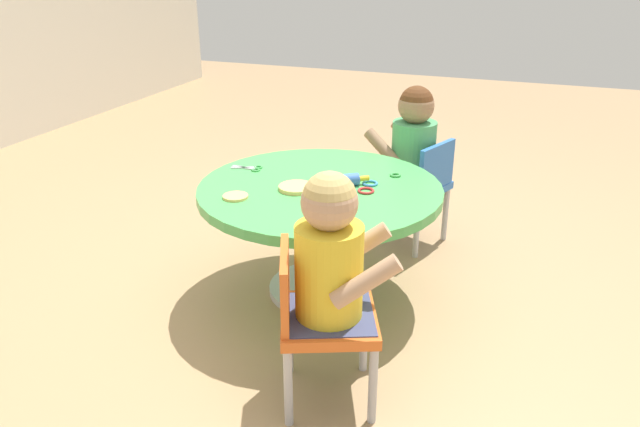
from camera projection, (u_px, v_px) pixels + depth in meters
name	position (u px, v px, depth m)	size (l,w,h in m)	color
ground_plane	(320.00, 291.00, 2.67)	(10.00, 10.00, 0.00)	tan
craft_table	(320.00, 209.00, 2.52)	(0.99, 0.99, 0.49)	silver
child_chair_left	(318.00, 317.00, 1.93)	(0.39, 0.39, 0.54)	#B7B7BC
seated_child_left	(331.00, 253.00, 1.84)	(0.38, 0.42, 0.51)	#3F4772
child_chair_right	(417.00, 186.00, 2.99)	(0.39, 0.39, 0.54)	#B7B7BC
seated_child_right	(413.00, 140.00, 2.92)	(0.37, 0.42, 0.51)	#3F4772
rolling_pin	(342.00, 180.00, 2.46)	(0.15, 0.20, 0.05)	#3F72CC
craft_scissors	(251.00, 168.00, 2.66)	(0.08, 0.14, 0.01)	silver
playdough_blob_0	(235.00, 196.00, 2.35)	(0.10, 0.10, 0.01)	#F2CC72
playdough_blob_1	(296.00, 188.00, 2.43)	(0.14, 0.14, 0.02)	#F2CC72
cookie_cutter_0	(316.00, 211.00, 2.22)	(0.05, 0.05, 0.01)	orange
cookie_cutter_1	(395.00, 175.00, 2.58)	(0.05, 0.05, 0.01)	#4CB259
cookie_cutter_2	(370.00, 183.00, 2.49)	(0.06, 0.06, 0.01)	#3F99D8
cookie_cutter_3	(366.00, 190.00, 2.41)	(0.07, 0.07, 0.01)	red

